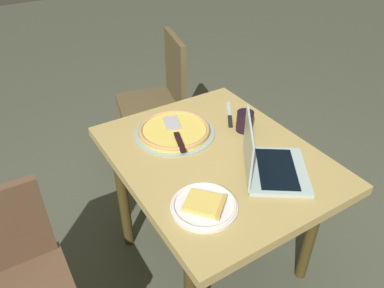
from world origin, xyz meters
name	(u,v)px	position (x,y,z in m)	size (l,w,h in m)	color
ground_plane	(211,257)	(0.00, 0.00, 0.00)	(12.00, 12.00, 0.00)	#494E3D
dining_table	(215,169)	(0.00, 0.00, 0.63)	(1.01, 0.82, 0.72)	tan
laptop	(268,163)	(-0.21, -0.11, 0.76)	(0.39, 0.38, 0.23)	#AABEBB
pizza_plate	(205,205)	(-0.25, 0.23, 0.73)	(0.25, 0.25, 0.04)	silver
pizza_tray	(174,130)	(0.24, 0.07, 0.73)	(0.39, 0.39, 0.03)	#94A699
table_knife	(230,117)	(0.22, -0.24, 0.72)	(0.22, 0.16, 0.01)	#B2C5B6
drink_cup	(245,121)	(0.09, -0.23, 0.77)	(0.08, 0.08, 0.10)	black
chair_near	(160,95)	(0.95, -0.22, 0.52)	(0.50, 0.50, 0.91)	brown
chair_far	(9,287)	(-0.03, 0.93, 0.50)	(0.43, 0.43, 0.85)	brown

